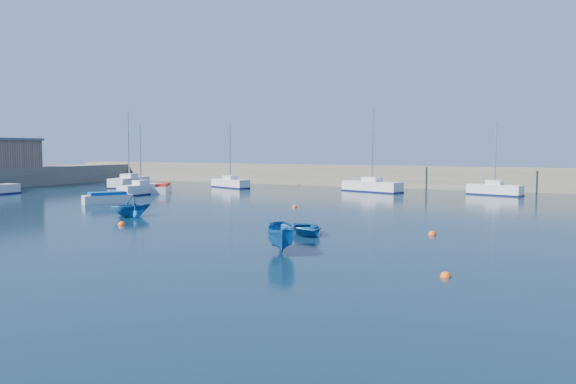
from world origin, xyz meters
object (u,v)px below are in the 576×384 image
at_px(sailboat_5, 230,183).
at_px(motorboat_1, 107,198).
at_px(motorboat_2, 161,188).
at_px(dinghy_right, 282,238).
at_px(dinghy_center, 307,229).
at_px(sailboat_6, 372,186).
at_px(sailboat_4, 129,182).
at_px(dinghy_left, 131,206).
at_px(sailboat_7, 495,189).
at_px(sailboat_3, 141,189).

bearing_deg(sailboat_5, motorboat_1, -157.07).
bearing_deg(motorboat_2, sailboat_5, 43.90).
height_order(motorboat_1, dinghy_right, dinghy_right).
distance_m(motorboat_1, motorboat_2, 11.92).
xyz_separation_m(dinghy_center, dinghy_right, (1.13, -5.38, 0.35)).
bearing_deg(sailboat_6, dinghy_center, -150.79).
height_order(sailboat_4, sailboat_6, sailboat_4).
xyz_separation_m(motorboat_2, dinghy_left, (11.92, -18.10, 0.32)).
bearing_deg(motorboat_2, dinghy_right, -73.30).
xyz_separation_m(sailboat_5, motorboat_1, (0.57, -21.35, -0.12)).
bearing_deg(sailboat_5, dinghy_left, -140.48).
bearing_deg(sailboat_7, motorboat_1, 146.38).
xyz_separation_m(sailboat_3, sailboat_4, (-9.43, 8.78, 0.05)).
bearing_deg(sailboat_3, dinghy_right, -36.88).
height_order(motorboat_1, dinghy_left, dinghy_left).
bearing_deg(dinghy_left, sailboat_7, 75.31).
relative_size(sailboat_3, sailboat_6, 0.79).
height_order(sailboat_6, dinghy_left, sailboat_6).
relative_size(sailboat_7, dinghy_right, 2.12).
height_order(dinghy_center, dinghy_left, dinghy_left).
relative_size(sailboat_7, motorboat_2, 1.43).
distance_m(sailboat_4, motorboat_2, 11.11).
height_order(sailboat_5, dinghy_right, sailboat_5).
distance_m(sailboat_3, dinghy_center, 31.53).
xyz_separation_m(sailboat_7, motorboat_2, (-33.10, -12.55, -0.13)).
height_order(sailboat_5, sailboat_7, sailboat_5).
height_order(sailboat_7, motorboat_2, sailboat_7).
bearing_deg(motorboat_1, sailboat_4, 159.70).
height_order(dinghy_center, dinghy_right, dinghy_right).
height_order(sailboat_5, motorboat_1, sailboat_5).
xyz_separation_m(sailboat_3, sailboat_7, (33.19, 15.60, 0.01)).
bearing_deg(dinghy_left, motorboat_1, 162.21).
relative_size(sailboat_3, dinghy_right, 2.08).
xyz_separation_m(sailboat_5, dinghy_right, (24.81, -35.38, 0.09)).
height_order(sailboat_4, sailboat_7, sailboat_4).
distance_m(sailboat_7, dinghy_left, 37.26).
bearing_deg(sailboat_5, dinghy_right, -123.56).
xyz_separation_m(sailboat_3, dinghy_left, (12.01, -15.05, 0.20)).
bearing_deg(sailboat_4, sailboat_5, 4.39).
bearing_deg(sailboat_7, dinghy_left, 162.86).
bearing_deg(sailboat_3, motorboat_1, -65.69).
bearing_deg(dinghy_right, dinghy_left, 126.59).
xyz_separation_m(sailboat_5, dinghy_left, (9.17, -28.00, 0.21)).
bearing_deg(motorboat_2, motorboat_1, -104.36).
relative_size(sailboat_7, dinghy_center, 2.31).
bearing_deg(sailboat_6, sailboat_7, -66.57).
height_order(sailboat_3, sailboat_6, sailboat_6).
bearing_deg(sailboat_5, motorboat_2, -174.15).
bearing_deg(dinghy_center, sailboat_3, 110.34).
bearing_deg(dinghy_center, sailboat_6, 64.05).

